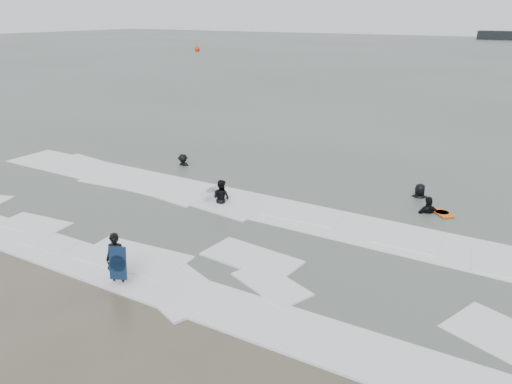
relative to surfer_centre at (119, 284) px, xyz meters
The scene contains 10 objects.
ground 1.44m from the surfer_centre, 49.99° to the left, with size 320.00×320.00×0.00m, color brown.
sea 81.11m from the surfer_centre, 89.35° to the left, with size 320.00×320.00×0.00m, color #47544C.
surfer_centre is the anchor object (origin of this frame).
surfer_wading 6.82m from the surfer_centre, 99.24° to the left, with size 0.78×0.60×1.60m, color black.
surfer_breaker 11.51m from the surfer_centre, 119.77° to the left, with size 0.97×0.56×1.50m, color black.
surfer_right_near 11.87m from the surfer_centre, 57.69° to the left, with size 1.08×0.45×1.85m, color black.
surfer_right_far 12.86m from the surfer_centre, 64.05° to the left, with size 0.87×0.57×1.79m, color black.
surf_foam 4.89m from the surfer_centre, 79.09° to the left, with size 30.03×9.06×0.09m.
bodyboards 5.94m from the surfer_centre, 71.30° to the left, with size 9.32×11.03×1.25m.
buoy 87.86m from the surfer_centre, 126.01° to the left, with size 1.00×1.00×1.65m.
Camera 1 is at (8.95, -9.82, 7.39)m, focal length 35.00 mm.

